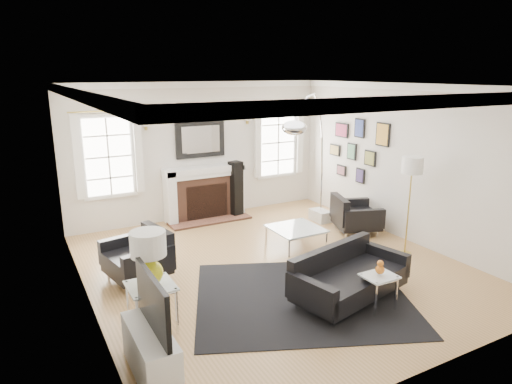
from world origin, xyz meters
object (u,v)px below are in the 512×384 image
sofa (347,277)px  arc_floor_lamp (310,160)px  fireplace (205,193)px  armchair_right (354,216)px  armchair_left (141,257)px  coffee_table (296,230)px  gourd_lamp (149,255)px

sofa → arc_floor_lamp: 2.63m
fireplace → armchair_right: fireplace is taller
armchair_left → arc_floor_lamp: (3.17, 0.26, 1.13)m
coffee_table → gourd_lamp: (-2.94, -1.37, 0.62)m
coffee_table → gourd_lamp: bearing=-155.0°
armchair_left → arc_floor_lamp: 3.38m
sofa → armchair_right: 2.69m
coffee_table → gourd_lamp: 3.30m
armchair_right → arc_floor_lamp: arc_floor_lamp is taller
gourd_lamp → sofa: bearing=-10.7°
fireplace → sofa: size_ratio=0.92×
sofa → gourd_lamp: bearing=169.3°
armchair_left → gourd_lamp: 1.59m
sofa → armchair_left: (-2.29, 1.92, 0.04)m
fireplace → coffee_table: bearing=-72.3°
coffee_table → arc_floor_lamp: size_ratio=0.31×
fireplace → armchair_right: size_ratio=1.57×
arc_floor_lamp → armchair_right: bearing=-11.5°
armchair_left → gourd_lamp: (-0.25, -1.44, 0.62)m
armchair_right → sofa: bearing=-132.2°
armchair_left → armchair_right: size_ratio=0.97×
coffee_table → fireplace: bearing=107.7°
sofa → gourd_lamp: (-2.53, 0.48, 0.66)m
fireplace → gourd_lamp: bearing=-120.9°
sofa → armchair_right: (1.81, 1.99, 0.03)m
gourd_lamp → arc_floor_lamp: arc_floor_lamp is taller
coffee_table → arc_floor_lamp: 1.27m
fireplace → arc_floor_lamp: bearing=-58.3°
fireplace → armchair_right: (2.14, -2.17, -0.21)m
armchair_left → armchair_right: (4.09, 0.07, -0.01)m
fireplace → armchair_left: (-1.95, -2.24, -0.20)m
sofa → gourd_lamp: gourd_lamp is taller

